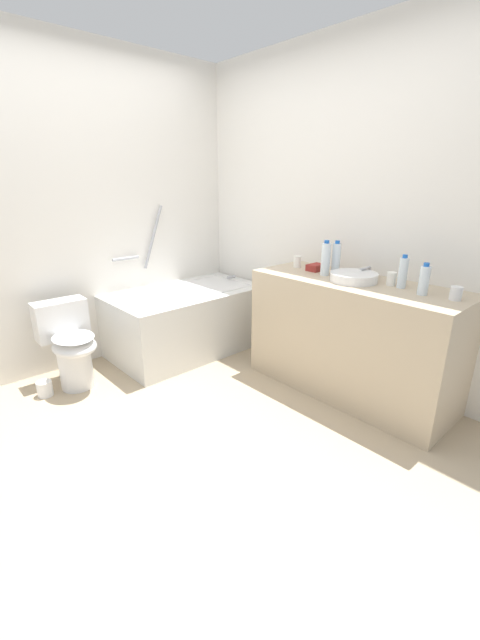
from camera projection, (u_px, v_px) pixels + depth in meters
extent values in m
plane|color=tan|center=(174.00, 427.00, 2.59)|extent=(4.10, 4.10, 0.00)
cube|color=silver|center=(65.00, 213.00, 3.15)|extent=(3.50, 0.10, 2.56)
cube|color=silver|center=(333.00, 213.00, 3.17)|extent=(0.10, 3.17, 2.56)
cube|color=silver|center=(188.00, 320.00, 3.70)|extent=(1.40, 0.79, 0.58)
cube|color=white|center=(187.00, 295.00, 3.62)|extent=(1.15, 0.57, 0.09)
cylinder|color=#A0A0A5|center=(231.00, 277.00, 3.94)|extent=(0.09, 0.03, 0.03)
cylinder|color=#A0A0A5|center=(153.00, 237.00, 3.65)|extent=(0.24, 0.03, 0.56)
cylinder|color=#A0A0A5|center=(126.00, 259.00, 3.52)|extent=(0.25, 0.03, 0.03)
cylinder|color=white|center=(76.00, 366.00, 3.04)|extent=(0.24, 0.24, 0.36)
ellipsoid|color=white|center=(74.00, 346.00, 2.95)|extent=(0.32, 0.39, 0.12)
ellipsoid|color=white|center=(73.00, 337.00, 2.93)|extent=(0.30, 0.37, 0.02)
cube|color=white|center=(61.00, 319.00, 3.07)|extent=(0.39, 0.19, 0.30)
cylinder|color=silver|center=(58.00, 300.00, 3.02)|extent=(0.03, 0.03, 0.01)
cube|color=tan|center=(351.00, 338.00, 2.91)|extent=(0.58, 1.52, 0.86)
cylinder|color=white|center=(354.00, 277.00, 2.75)|extent=(0.33, 0.33, 0.06)
cylinder|color=#B5B5BA|center=(369.00, 272.00, 2.88)|extent=(0.02, 0.02, 0.07)
cylinder|color=#B5B5BA|center=(365.00, 268.00, 2.83)|extent=(0.12, 0.02, 0.02)
cylinder|color=#B5B5BA|center=(376.00, 276.00, 2.85)|extent=(0.03, 0.03, 0.04)
cylinder|color=#B5B5BA|center=(362.00, 273.00, 2.93)|extent=(0.03, 0.03, 0.04)
cylinder|color=silver|center=(336.00, 259.00, 2.93)|extent=(0.06, 0.06, 0.23)
cylinder|color=blue|center=(337.00, 242.00, 2.89)|extent=(0.03, 0.03, 0.02)
cylinder|color=silver|center=(424.00, 281.00, 2.41)|extent=(0.06, 0.06, 0.18)
cylinder|color=blue|center=(427.00, 265.00, 2.38)|extent=(0.03, 0.03, 0.02)
cylinder|color=silver|center=(403.00, 273.00, 2.57)|extent=(0.06, 0.06, 0.20)
cylinder|color=blue|center=(405.00, 256.00, 2.53)|extent=(0.03, 0.03, 0.02)
cylinder|color=silver|center=(326.00, 259.00, 2.91)|extent=(0.07, 0.07, 0.24)
cylinder|color=blue|center=(327.00, 242.00, 2.86)|extent=(0.04, 0.04, 0.02)
cylinder|color=white|center=(297.00, 262.00, 3.20)|extent=(0.06, 0.06, 0.09)
cylinder|color=white|center=(456.00, 293.00, 2.32)|extent=(0.07, 0.07, 0.08)
cylinder|color=white|center=(391.00, 279.00, 2.65)|extent=(0.06, 0.06, 0.09)
cube|color=maroon|center=(316.00, 267.00, 3.09)|extent=(0.14, 0.10, 0.05)
cylinder|color=white|center=(45.00, 389.00, 2.95)|extent=(0.11, 0.11, 0.12)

